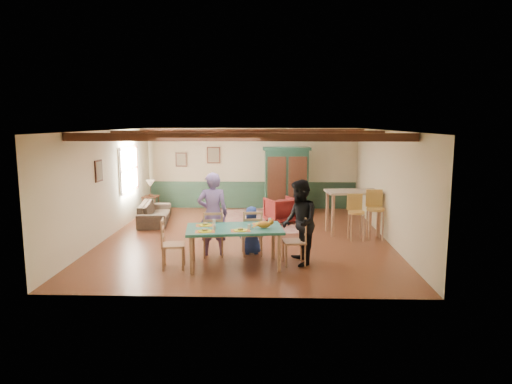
{
  "coord_description": "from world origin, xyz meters",
  "views": [
    {
      "loc": [
        0.64,
        -11.26,
        2.91
      ],
      "look_at": [
        0.25,
        0.12,
        1.15
      ],
      "focal_mm": 32.0,
      "sensor_mm": 36.0,
      "label": 1
    }
  ],
  "objects_px": {
    "dining_table": "(235,247)",
    "table_lamp": "(150,188)",
    "person_woman": "(299,223)",
    "armchair": "(281,210)",
    "person_man": "(213,214)",
    "person_child": "(252,230)",
    "armoire": "(286,180)",
    "bar_stool_right": "(375,215)",
    "dining_chair_end_left": "(173,244)",
    "dining_chair_end_right": "(294,240)",
    "sofa": "(155,213)",
    "cat": "(264,224)",
    "dining_chair_far_right": "(252,232)",
    "end_table": "(151,205)",
    "bar_stool_left": "(356,218)",
    "dining_chair_far_left": "(213,233)",
    "counter_table": "(352,212)"
  },
  "relations": [
    {
      "from": "person_man",
      "to": "person_child",
      "type": "xyz_separation_m",
      "value": [
        0.84,
        0.11,
        -0.38
      ]
    },
    {
      "from": "dining_chair_end_right",
      "to": "cat",
      "type": "bearing_deg",
      "value": -80.54
    },
    {
      "from": "dining_table",
      "to": "end_table",
      "type": "bearing_deg",
      "value": 120.33
    },
    {
      "from": "person_woman",
      "to": "armchair",
      "type": "bearing_deg",
      "value": 176.57
    },
    {
      "from": "dining_table",
      "to": "person_woman",
      "type": "bearing_deg",
      "value": 7.75
    },
    {
      "from": "end_table",
      "to": "bar_stool_left",
      "type": "height_order",
      "value": "bar_stool_left"
    },
    {
      "from": "armoire",
      "to": "table_lamp",
      "type": "distance_m",
      "value": 4.35
    },
    {
      "from": "armoire",
      "to": "counter_table",
      "type": "xyz_separation_m",
      "value": [
        1.64,
        -2.72,
        -0.49
      ]
    },
    {
      "from": "dining_chair_end_left",
      "to": "armoire",
      "type": "height_order",
      "value": "armoire"
    },
    {
      "from": "armoire",
      "to": "bar_stool_right",
      "type": "xyz_separation_m",
      "value": [
        2.11,
        -3.28,
        -0.44
      ]
    },
    {
      "from": "dining_chair_end_left",
      "to": "person_child",
      "type": "xyz_separation_m",
      "value": [
        1.52,
        1.06,
        0.03
      ]
    },
    {
      "from": "dining_chair_far_right",
      "to": "armchair",
      "type": "bearing_deg",
      "value": -109.9
    },
    {
      "from": "dining_chair_end_left",
      "to": "cat",
      "type": "bearing_deg",
      "value": -93.37
    },
    {
      "from": "dining_chair_far_left",
      "to": "person_child",
      "type": "relative_size",
      "value": 0.95
    },
    {
      "from": "dining_table",
      "to": "dining_chair_far_left",
      "type": "xyz_separation_m",
      "value": [
        -0.52,
        0.7,
        0.11
      ]
    },
    {
      "from": "person_child",
      "to": "dining_chair_end_right",
      "type": "bearing_deg",
      "value": 133.15
    },
    {
      "from": "dining_table",
      "to": "table_lamp",
      "type": "bearing_deg",
      "value": 120.33
    },
    {
      "from": "dining_chair_far_right",
      "to": "table_lamp",
      "type": "xyz_separation_m",
      "value": [
        -3.43,
        4.51,
        0.31
      ]
    },
    {
      "from": "dining_chair_far_right",
      "to": "dining_chair_end_right",
      "type": "xyz_separation_m",
      "value": [
        0.89,
        -0.65,
        0.0
      ]
    },
    {
      "from": "dining_chair_end_left",
      "to": "dining_chair_end_right",
      "type": "relative_size",
      "value": 1.0
    },
    {
      "from": "dining_table",
      "to": "armchair",
      "type": "height_order",
      "value": "dining_table"
    },
    {
      "from": "person_woman",
      "to": "person_child",
      "type": "height_order",
      "value": "person_woman"
    },
    {
      "from": "dining_chair_far_right",
      "to": "end_table",
      "type": "height_order",
      "value": "dining_chair_far_right"
    },
    {
      "from": "dining_table",
      "to": "sofa",
      "type": "height_order",
      "value": "dining_table"
    },
    {
      "from": "dining_chair_far_right",
      "to": "table_lamp",
      "type": "height_order",
      "value": "table_lamp"
    },
    {
      "from": "armoire",
      "to": "dining_chair_end_left",
      "type": "bearing_deg",
      "value": -116.65
    },
    {
      "from": "sofa",
      "to": "person_child",
      "type": "bearing_deg",
      "value": -143.91
    },
    {
      "from": "counter_table",
      "to": "bar_stool_left",
      "type": "height_order",
      "value": "counter_table"
    },
    {
      "from": "bar_stool_left",
      "to": "person_woman",
      "type": "bearing_deg",
      "value": -132.37
    },
    {
      "from": "armchair",
      "to": "end_table",
      "type": "height_order",
      "value": "armchair"
    },
    {
      "from": "person_woman",
      "to": "sofa",
      "type": "bearing_deg",
      "value": -141.47
    },
    {
      "from": "dining_chair_end_right",
      "to": "person_man",
      "type": "relative_size",
      "value": 0.55
    },
    {
      "from": "cat",
      "to": "table_lamp",
      "type": "height_order",
      "value": "table_lamp"
    },
    {
      "from": "cat",
      "to": "armchair",
      "type": "distance_m",
      "value": 4.16
    },
    {
      "from": "dining_chair_end_right",
      "to": "armoire",
      "type": "xyz_separation_m",
      "value": [
        0.01,
        5.4,
        0.55
      ]
    },
    {
      "from": "dining_chair_end_right",
      "to": "person_woman",
      "type": "xyz_separation_m",
      "value": [
        0.11,
        0.01,
        0.37
      ]
    },
    {
      "from": "person_woman",
      "to": "dining_table",
      "type": "bearing_deg",
      "value": -90.0
    },
    {
      "from": "bar_stool_left",
      "to": "table_lamp",
      "type": "bearing_deg",
      "value": 147.12
    },
    {
      "from": "armchair",
      "to": "end_table",
      "type": "relative_size",
      "value": 1.45
    },
    {
      "from": "person_man",
      "to": "bar_stool_left",
      "type": "xyz_separation_m",
      "value": [
        3.37,
        1.37,
        -0.35
      ]
    },
    {
      "from": "armoire",
      "to": "end_table",
      "type": "xyz_separation_m",
      "value": [
        -4.33,
        -0.24,
        -0.78
      ]
    },
    {
      "from": "sofa",
      "to": "cat",
      "type": "bearing_deg",
      "value": -148.77
    },
    {
      "from": "person_woman",
      "to": "bar_stool_left",
      "type": "relative_size",
      "value": 1.54
    },
    {
      "from": "person_woman",
      "to": "cat",
      "type": "xyz_separation_m",
      "value": [
        -0.72,
        -0.21,
        0.02
      ]
    },
    {
      "from": "dining_chair_far_left",
      "to": "dining_chair_end_right",
      "type": "bearing_deg",
      "value": 155.08
    },
    {
      "from": "dining_table",
      "to": "armchair",
      "type": "bearing_deg",
      "value": 75.95
    },
    {
      "from": "armchair",
      "to": "bar_stool_left",
      "type": "bearing_deg",
      "value": 106.92
    },
    {
      "from": "armoire",
      "to": "bar_stool_right",
      "type": "distance_m",
      "value": 3.92
    },
    {
      "from": "person_man",
      "to": "person_woman",
      "type": "height_order",
      "value": "person_man"
    },
    {
      "from": "sofa",
      "to": "dining_chair_far_right",
      "type": "bearing_deg",
      "value": -144.58
    }
  ]
}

